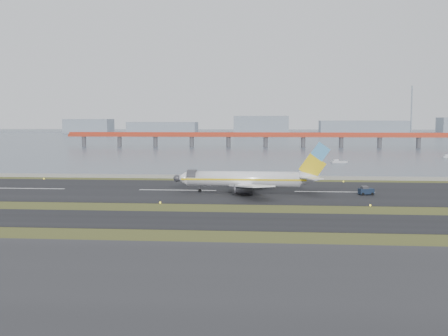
{
  "coord_description": "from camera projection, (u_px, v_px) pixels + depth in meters",
  "views": [
    {
      "loc": [
        24.25,
        -111.92,
        18.48
      ],
      "look_at": [
        12.72,
        22.0,
        6.63
      ],
      "focal_mm": 45.0,
      "sensor_mm": 36.0,
      "label": 1
    }
  ],
  "objects": [
    {
      "name": "ground",
      "position": [
        153.0,
        209.0,
        114.77
      ],
      "size": [
        1000.0,
        1000.0,
        0.0
      ],
      "primitive_type": "plane",
      "color": "#364619",
      "rests_on": "ground"
    },
    {
      "name": "apron_strip",
      "position": [
        45.0,
        291.0,
        60.18
      ],
      "size": [
        1000.0,
        50.0,
        0.1
      ],
      "primitive_type": "cube",
      "color": "#29292C",
      "rests_on": "ground"
    },
    {
      "name": "taxiway_strip",
      "position": [
        139.0,
        219.0,
        102.86
      ],
      "size": [
        1000.0,
        18.0,
        0.1
      ],
      "primitive_type": "cube",
      "color": "black",
      "rests_on": "ground"
    },
    {
      "name": "runway_strip",
      "position": [
        178.0,
        190.0,
        144.54
      ],
      "size": [
        1000.0,
        45.0,
        0.1
      ],
      "primitive_type": "cube",
      "color": "black",
      "rests_on": "ground"
    },
    {
      "name": "seawall",
      "position": [
        194.0,
        177.0,
        174.28
      ],
      "size": [
        1000.0,
        2.5,
        1.0
      ],
      "primitive_type": "cube",
      "color": "#999993",
      "rests_on": "ground"
    },
    {
      "name": "bay_water",
      "position": [
        248.0,
        137.0,
        571.31
      ],
      "size": [
        1400.0,
        800.0,
        1.3
      ],
      "primitive_type": "cube",
      "color": "#445361",
      "rests_on": "ground"
    },
    {
      "name": "red_pier",
      "position": [
        266.0,
        136.0,
        360.54
      ],
      "size": [
        260.0,
        5.0,
        10.2
      ],
      "color": "#B2361E",
      "rests_on": "ground"
    },
    {
      "name": "far_shoreline",
      "position": [
        264.0,
        128.0,
        728.4
      ],
      "size": [
        1400.0,
        80.0,
        60.5
      ],
      "color": "gray",
      "rests_on": "ground"
    },
    {
      "name": "airliner",
      "position": [
        250.0,
        179.0,
        139.69
      ],
      "size": [
        38.52,
        32.89,
        12.8
      ],
      "color": "white",
      "rests_on": "ground"
    },
    {
      "name": "pushback_tug",
      "position": [
        366.0,
        191.0,
        135.56
      ],
      "size": [
        3.86,
        2.79,
        2.23
      ],
      "rotation": [
        0.0,
        0.0,
        0.26
      ],
      "color": "#121E32",
      "rests_on": "ground"
    },
    {
      "name": "workboat_near",
      "position": [
        338.0,
        162.0,
        233.73
      ],
      "size": [
        7.09,
        4.07,
        1.64
      ],
      "rotation": [
        0.0,
        0.0,
        0.31
      ],
      "color": "silver",
      "rests_on": "ground"
    }
  ]
}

